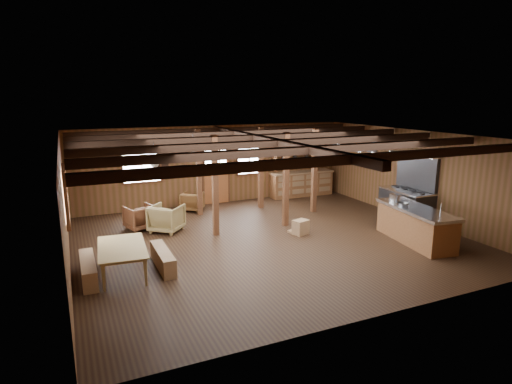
# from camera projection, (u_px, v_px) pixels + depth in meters

# --- Properties ---
(room) EXTENTS (10.04, 9.04, 2.84)m
(room) POSITION_uv_depth(u_px,v_px,m) (270.00, 189.00, 11.31)
(room) COLOR black
(room) RESTS_ON ground
(ceiling_joists) EXTENTS (9.80, 8.82, 0.18)m
(ceiling_joists) POSITION_uv_depth(u_px,v_px,m) (268.00, 140.00, 11.19)
(ceiling_joists) COLOR black
(ceiling_joists) RESTS_ON ceiling
(timber_posts) EXTENTS (3.95, 2.35, 2.80)m
(timber_posts) POSITION_uv_depth(u_px,v_px,m) (256.00, 175.00, 13.37)
(timber_posts) COLOR #402012
(timber_posts) RESTS_ON floor
(back_door) EXTENTS (1.02, 0.08, 2.15)m
(back_door) POSITION_uv_depth(u_px,v_px,m) (216.00, 179.00, 15.39)
(back_door) COLOR brown
(back_door) RESTS_ON floor
(window_back_left) EXTENTS (1.32, 0.06, 1.32)m
(window_back_left) POSITION_uv_depth(u_px,v_px,m) (141.00, 164.00, 14.20)
(window_back_left) COLOR white
(window_back_left) RESTS_ON wall_back
(window_back_right) EXTENTS (1.02, 0.06, 1.32)m
(window_back_right) POSITION_uv_depth(u_px,v_px,m) (249.00, 157.00, 15.76)
(window_back_right) COLOR white
(window_back_right) RESTS_ON wall_back
(window_left) EXTENTS (0.14, 1.24, 1.32)m
(window_left) POSITION_uv_depth(u_px,v_px,m) (65.00, 196.00, 9.74)
(window_left) COLOR white
(window_left) RESTS_ON wall_back
(notice_boards) EXTENTS (1.08, 0.03, 0.90)m
(notice_boards) POSITION_uv_depth(u_px,v_px,m) (174.00, 161.00, 14.63)
(notice_boards) COLOR beige
(notice_boards) RESTS_ON wall_back
(back_counter) EXTENTS (2.55, 0.60, 2.45)m
(back_counter) POSITION_uv_depth(u_px,v_px,m) (301.00, 181.00, 16.59)
(back_counter) COLOR brown
(back_counter) RESTS_ON floor
(pendant_lamps) EXTENTS (1.86, 2.36, 0.66)m
(pendant_lamps) POSITION_uv_depth(u_px,v_px,m) (176.00, 158.00, 11.12)
(pendant_lamps) COLOR #2E2E31
(pendant_lamps) RESTS_ON ceiling
(pot_rack) EXTENTS (0.38, 3.00, 0.44)m
(pot_rack) POSITION_uv_depth(u_px,v_px,m) (359.00, 148.00, 12.72)
(pot_rack) COLOR #2E2E31
(pot_rack) RESTS_ON ceiling
(kitchen_island) EXTENTS (1.22, 2.60, 1.20)m
(kitchen_island) POSITION_uv_depth(u_px,v_px,m) (415.00, 225.00, 11.34)
(kitchen_island) COLOR brown
(kitchen_island) RESTS_ON floor
(step_stool) EXTENTS (0.55, 0.46, 0.41)m
(step_stool) POSITION_uv_depth(u_px,v_px,m) (301.00, 227.00, 12.04)
(step_stool) COLOR olive
(step_stool) RESTS_ON floor
(commercial_range) EXTENTS (0.88, 1.71, 2.11)m
(commercial_range) POSITION_uv_depth(u_px,v_px,m) (408.00, 200.00, 13.17)
(commercial_range) COLOR #2E2E31
(commercial_range) RESTS_ON floor
(dining_table) EXTENTS (1.12, 1.85, 0.63)m
(dining_table) POSITION_uv_depth(u_px,v_px,m) (124.00, 260.00, 9.36)
(dining_table) COLOR #9A7C46
(dining_table) RESTS_ON floor
(bench_wall) EXTENTS (0.29, 1.57, 0.43)m
(bench_wall) POSITION_uv_depth(u_px,v_px,m) (88.00, 270.00, 9.08)
(bench_wall) COLOR olive
(bench_wall) RESTS_ON floor
(bench_aisle) EXTENTS (0.29, 1.53, 0.42)m
(bench_aisle) POSITION_uv_depth(u_px,v_px,m) (163.00, 259.00, 9.72)
(bench_aisle) COLOR olive
(bench_aisle) RESTS_ON floor
(armchair_a) EXTENTS (0.96, 0.97, 0.72)m
(armchair_a) POSITION_uv_depth(u_px,v_px,m) (140.00, 217.00, 12.49)
(armchair_a) COLOR brown
(armchair_a) RESTS_ON floor
(armchair_b) EXTENTS (0.94, 0.95, 0.63)m
(armchair_b) POSITION_uv_depth(u_px,v_px,m) (192.00, 201.00, 14.50)
(armchair_b) COLOR brown
(armchair_b) RESTS_ON floor
(armchair_c) EXTENTS (1.19, 1.19, 0.78)m
(armchair_c) POSITION_uv_depth(u_px,v_px,m) (166.00, 218.00, 12.26)
(armchair_c) COLOR olive
(armchair_c) RESTS_ON floor
(counter_pot) EXTENTS (0.32, 0.32, 0.19)m
(counter_pot) POSITION_uv_depth(u_px,v_px,m) (395.00, 197.00, 11.99)
(counter_pot) COLOR silver
(counter_pot) RESTS_ON kitchen_island
(bowl) EXTENTS (0.36, 0.36, 0.07)m
(bowl) POSITION_uv_depth(u_px,v_px,m) (403.00, 204.00, 11.50)
(bowl) COLOR silver
(bowl) RESTS_ON kitchen_island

